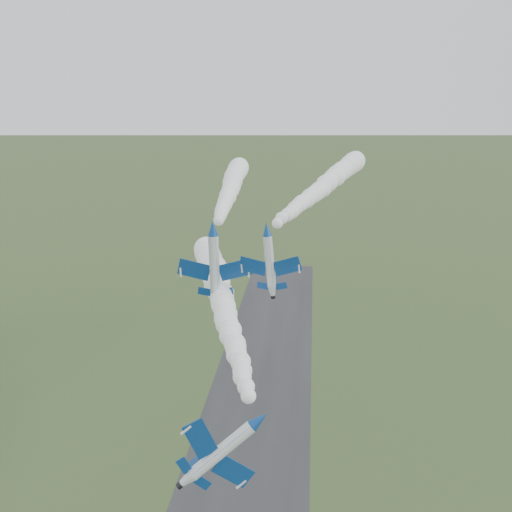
{
  "coord_description": "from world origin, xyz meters",
  "views": [
    {
      "loc": [
        11.06,
        -65.16,
        67.75
      ],
      "look_at": [
        2.97,
        15.87,
        44.72
      ],
      "focal_mm": 40.0,
      "sensor_mm": 36.0,
      "label": 1
    }
  ],
  "objects": [
    {
      "name": "smoke_trail_jet_lead",
      "position": [
        -2.84,
        19.64,
        35.92
      ],
      "size": [
        24.56,
        58.3,
        5.17
      ],
      "primitive_type": null,
      "rotation": [
        0.0,
        0.0,
        0.33
      ],
      "color": "white"
    },
    {
      "name": "runway",
      "position": [
        0.0,
        30.0,
        0.02
      ],
      "size": [
        24.0,
        260.0,
        0.04
      ],
      "primitive_type": "cube",
      "color": "#2D2C2F",
      "rests_on": "ground"
    },
    {
      "name": "jet_lead",
      "position": [
        6.17,
        -11.97,
        34.52
      ],
      "size": [
        6.63,
        12.02,
        8.13
      ],
      "rotation": [
        0.0,
        0.92,
        0.33
      ],
      "color": "silver"
    },
    {
      "name": "smoke_trail_jet_pair_right",
      "position": [
        13.95,
        56.78,
        49.46
      ],
      "size": [
        23.25,
        68.47,
        5.17
      ],
      "primitive_type": null,
      "rotation": [
        0.0,
        0.0,
        -0.27
      ],
      "color": "white"
    },
    {
      "name": "jet_pair_right",
      "position": [
        4.15,
        20.41,
        47.76
      ],
      "size": [
        10.4,
        12.18,
        3.09
      ],
      "rotation": [
        0.0,
        -0.1,
        -0.27
      ],
      "color": "silver"
    },
    {
      "name": "jet_pair_left",
      "position": [
        -4.48,
        21.51,
        47.5
      ],
      "size": [
        11.86,
        14.31,
        3.54
      ],
      "rotation": [
        0.0,
        -0.02,
        0.01
      ],
      "color": "silver"
    },
    {
      "name": "smoke_trail_jet_pair_left",
      "position": [
        -5.8,
        51.2,
        49.19
      ],
      "size": [
        5.14,
        51.45,
        4.76
      ],
      "primitive_type": null,
      "rotation": [
        0.0,
        0.0,
        0.01
      ],
      "color": "white"
    }
  ]
}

